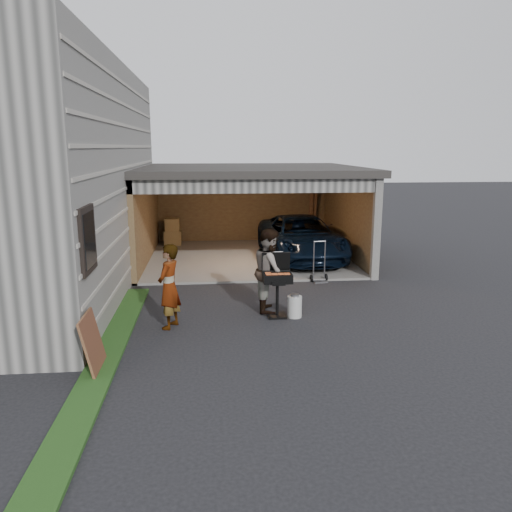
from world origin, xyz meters
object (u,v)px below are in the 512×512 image
at_px(woman, 169,287).
at_px(plywood_panel, 93,343).
at_px(minivan, 301,239).
at_px(man, 270,270).
at_px(propane_tank, 295,307).
at_px(hand_truck, 319,274).
at_px(bbq_grill, 277,280).

bearing_deg(woman, plywood_panel, -7.56).
relative_size(minivan, plywood_panel, 4.96).
distance_m(man, propane_tank, 0.96).
relative_size(woman, hand_truck, 1.52).
height_order(woman, plywood_panel, woman).
distance_m(bbq_grill, hand_truck, 3.08).
xyz_separation_m(minivan, plywood_panel, (-4.73, -7.66, -0.19)).
height_order(minivan, hand_truck, minivan).
bearing_deg(hand_truck, man, -133.11).
bearing_deg(bbq_grill, propane_tank, -12.90).
height_order(minivan, bbq_grill, bbq_grill).
bearing_deg(man, plywood_panel, 135.51).
bearing_deg(propane_tank, bbq_grill, 167.10).
relative_size(propane_tank, plywood_panel, 0.48).
xyz_separation_m(bbq_grill, plywood_panel, (-3.24, -2.34, -0.33)).
bearing_deg(woman, hand_truck, 152.05).
bearing_deg(minivan, man, -111.27).
height_order(minivan, plywood_panel, minivan).
height_order(woman, hand_truck, woman).
height_order(man, bbq_grill, man).
height_order(man, hand_truck, man).
height_order(bbq_grill, hand_truck, bbq_grill).
height_order(woman, bbq_grill, woman).
bearing_deg(minivan, propane_tank, -105.08).
distance_m(woman, bbq_grill, 2.23).
xyz_separation_m(man, propane_tank, (0.46, -0.51, -0.67)).
bearing_deg(propane_tank, hand_truck, 67.41).
height_order(minivan, propane_tank, minivan).
xyz_separation_m(bbq_grill, propane_tank, (0.36, -0.08, -0.57)).
height_order(bbq_grill, plywood_panel, bbq_grill).
distance_m(woman, hand_truck, 4.84).
bearing_deg(propane_tank, plywood_panel, -147.91).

